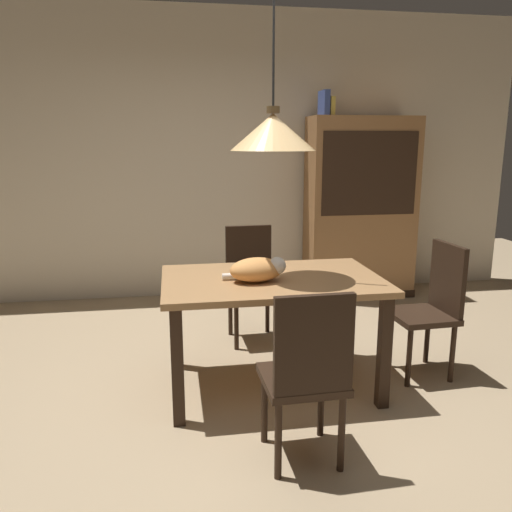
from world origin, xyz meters
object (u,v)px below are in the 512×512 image
object	(u,v)px
pendant_lamp	(273,132)
hutch_bookcase	(360,212)
chair_far_back	(251,278)
book_blue_wide	(324,103)
chair_near_front	(307,371)
cat_sleeping	(258,269)
book_yellow_short	(330,106)
chair_right_side	(432,304)
dining_table	(272,293)

from	to	relation	value
pendant_lamp	hutch_bookcase	bearing A→B (deg)	55.64
chair_far_back	book_blue_wide	size ratio (longest dim) A/B	3.88
chair_near_front	cat_sleeping	world-z (taller)	chair_near_front
book_yellow_short	chair_near_front	bearing A→B (deg)	-108.77
chair_right_side	book_blue_wide	xyz separation A→B (m)	(-0.24, 1.91, 1.46)
chair_right_side	book_blue_wide	size ratio (longest dim) A/B	3.88
dining_table	pendant_lamp	size ratio (longest dim) A/B	1.08
pendant_lamp	chair_far_back	bearing A→B (deg)	90.17
cat_sleeping	pendant_lamp	size ratio (longest dim) A/B	0.30
chair_near_front	book_blue_wide	bearing A→B (deg)	72.43
chair_near_front	cat_sleeping	bearing A→B (deg)	97.39
hutch_bookcase	book_yellow_short	bearing A→B (deg)	179.76
chair_far_back	hutch_bookcase	xyz separation A→B (m)	(1.31, 1.04, 0.38)
chair_right_side	chair_far_back	size ratio (longest dim) A/B	1.00
dining_table	cat_sleeping	xyz separation A→B (m)	(-0.10, -0.07, 0.18)
dining_table	pendant_lamp	distance (m)	1.01
cat_sleeping	book_yellow_short	distance (m)	2.51
dining_table	chair_far_back	bearing A→B (deg)	90.17
cat_sleeping	hutch_bookcase	size ratio (longest dim) A/B	0.21
book_yellow_short	book_blue_wide	bearing A→B (deg)	180.00
pendant_lamp	book_yellow_short	world-z (taller)	pendant_lamp
chair_near_front	cat_sleeping	distance (m)	0.87
cat_sleeping	hutch_bookcase	distance (m)	2.44
dining_table	chair_right_side	xyz separation A→B (m)	(1.13, 0.00, -0.14)
chair_right_side	hutch_bookcase	size ratio (longest dim) A/B	0.50
chair_right_side	cat_sleeping	xyz separation A→B (m)	(-1.23, -0.08, 0.32)
chair_far_back	book_yellow_short	world-z (taller)	book_yellow_short
chair_right_side	book_blue_wide	bearing A→B (deg)	97.18
book_yellow_short	chair_far_back	bearing A→B (deg)	-132.61
pendant_lamp	book_yellow_short	bearing A→B (deg)	63.58
dining_table	hutch_bookcase	bearing A→B (deg)	55.64
hutch_bookcase	book_yellow_short	distance (m)	1.11
cat_sleeping	pendant_lamp	world-z (taller)	pendant_lamp
chair_far_back	book_blue_wide	world-z (taller)	book_blue_wide
dining_table	chair_far_back	xyz separation A→B (m)	(-0.00, 0.88, -0.14)
dining_table	book_yellow_short	size ratio (longest dim) A/B	7.00
chair_far_back	cat_sleeping	bearing A→B (deg)	-95.97
chair_near_front	cat_sleeping	xyz separation A→B (m)	(-0.10, 0.80, 0.32)
chair_right_side	book_yellow_short	size ratio (longest dim) A/B	4.65
dining_table	hutch_bookcase	size ratio (longest dim) A/B	0.76
chair_far_back	hutch_bookcase	bearing A→B (deg)	38.32
dining_table	book_blue_wide	xyz separation A→B (m)	(0.89, 1.92, 1.32)
cat_sleeping	book_yellow_short	world-z (taller)	book_yellow_short
pendant_lamp	chair_near_front	bearing A→B (deg)	-89.85
dining_table	chair_right_side	distance (m)	1.14
chair_far_back	book_blue_wide	xyz separation A→B (m)	(0.89, 1.04, 1.46)
book_blue_wide	dining_table	bearing A→B (deg)	-114.84
dining_table	cat_sleeping	bearing A→B (deg)	-144.26
dining_table	chair_far_back	size ratio (longest dim) A/B	1.51
chair_near_front	pendant_lamp	world-z (taller)	pendant_lamp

